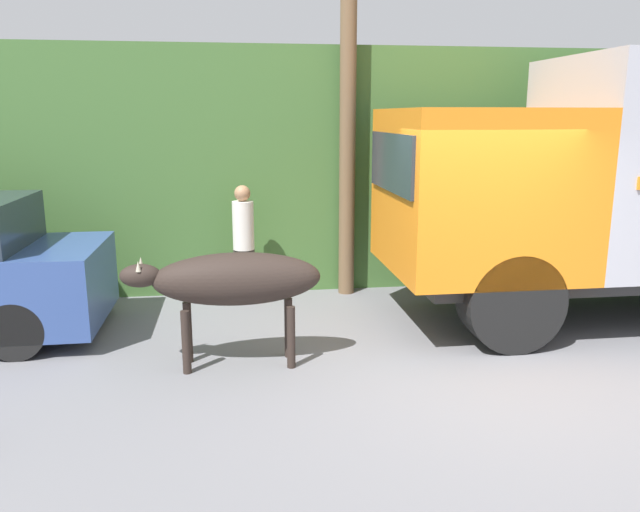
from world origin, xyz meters
TOP-DOWN VIEW (x-y plane):
  - ground_plane at (0.00, 0.00)m, footprint 60.00×60.00m
  - hillside_embankment at (0.00, 6.00)m, footprint 32.00×5.05m
  - building_backdrop at (-4.90, 5.03)m, footprint 6.40×2.70m
  - brown_cow at (-2.49, 0.65)m, footprint 2.08×0.56m
  - pedestrian_on_hill at (-2.34, 2.97)m, footprint 0.41×0.41m
  - utility_pole at (-0.80, 3.27)m, footprint 0.90×0.23m

SIDE VIEW (x-z plane):
  - ground_plane at x=0.00m, z-range 0.00..0.00m
  - brown_cow at x=-2.49m, z-range 0.32..1.56m
  - pedestrian_on_hill at x=-2.34m, z-range 0.10..1.79m
  - building_backdrop at x=-4.90m, z-range 0.01..2.82m
  - hillside_embankment at x=0.00m, z-range 0.00..3.63m
  - utility_pole at x=-0.80m, z-range 0.11..5.70m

